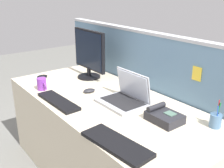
{
  "coord_description": "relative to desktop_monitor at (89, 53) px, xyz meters",
  "views": [
    {
      "loc": [
        1.54,
        -1.13,
        1.56
      ],
      "look_at": [
        0.0,
        0.05,
        0.85
      ],
      "focal_mm": 43.45,
      "sensor_mm": 36.0,
      "label": 1
    }
  ],
  "objects": [
    {
      "name": "desk_phone",
      "position": [
        1.04,
        -0.11,
        -0.2
      ],
      "size": [
        0.22,
        0.16,
        0.09
      ],
      "color": "#232328",
      "rests_on": "desk"
    },
    {
      "name": "computer_mouse_right_hand",
      "position": [
        0.33,
        -0.22,
        -0.22
      ],
      "size": [
        0.08,
        0.11,
        0.03
      ],
      "primitive_type": "ellipsoid",
      "rotation": [
        0.0,
        0.0,
        -0.21
      ],
      "color": "#232328",
      "rests_on": "desk"
    },
    {
      "name": "cubicle_divider",
      "position": [
        0.54,
        0.26,
        -0.36
      ],
      "size": [
        2.37,
        0.08,
        1.2
      ],
      "color": "#6084A3",
      "rests_on": "ground_plane"
    },
    {
      "name": "pen_cup",
      "position": [
        1.28,
        0.09,
        -0.19
      ],
      "size": [
        0.07,
        0.07,
        0.18
      ],
      "color": "#4C7093",
      "rests_on": "desk"
    },
    {
      "name": "desk",
      "position": [
        0.54,
        -0.2,
        -0.6
      ],
      "size": [
        1.92,
        0.84,
        0.73
      ],
      "primitive_type": "cube",
      "color": "beige",
      "rests_on": "ground_plane"
    },
    {
      "name": "computer_mouse_left_hand",
      "position": [
        -0.25,
        -0.37,
        -0.22
      ],
      "size": [
        0.07,
        0.11,
        0.03
      ],
      "primitive_type": "ellipsoid",
      "rotation": [
        0.0,
        0.0,
        -0.15
      ],
      "color": "black",
      "rests_on": "desk"
    },
    {
      "name": "tv_remote",
      "position": [
        0.48,
        0.12,
        -0.23
      ],
      "size": [
        0.13,
        0.17,
        0.02
      ],
      "primitive_type": "cube",
      "rotation": [
        0.0,
        0.0,
        -0.54
      ],
      "color": "black",
      "rests_on": "desk"
    },
    {
      "name": "laptop",
      "position": [
        0.67,
        -0.11,
        -0.18
      ],
      "size": [
        0.34,
        0.27,
        0.23
      ],
      "color": "#9EA0A8",
      "rests_on": "desk"
    },
    {
      "name": "coffee_mug",
      "position": [
        0.03,
        -0.5,
        -0.19
      ],
      "size": [
        0.12,
        0.08,
        0.1
      ],
      "color": "purple",
      "rests_on": "desk"
    },
    {
      "name": "keyboard_spare",
      "position": [
        1.07,
        -0.53,
        -0.22
      ],
      "size": [
        0.45,
        0.19,
        0.02
      ],
      "primitive_type": "cube",
      "rotation": [
        0.0,
        0.0,
        0.09
      ],
      "color": "black",
      "rests_on": "desk"
    },
    {
      "name": "desktop_monitor",
      "position": [
        0.0,
        0.0,
        0.0
      ],
      "size": [
        0.45,
        0.21,
        0.45
      ],
      "color": "black",
      "rests_on": "desk"
    },
    {
      "name": "keyboard_main",
      "position": [
        0.36,
        -0.51,
        -0.22
      ],
      "size": [
        0.45,
        0.14,
        0.02
      ],
      "primitive_type": "cube",
      "rotation": [
        0.0,
        0.0,
        0.03
      ],
      "color": "black",
      "rests_on": "desk"
    },
    {
      "name": "cell_phone_silver_slab",
      "position": [
        -0.17,
        -0.51,
        -0.23
      ],
      "size": [
        0.13,
        0.15,
        0.01
      ],
      "primitive_type": "cube",
      "rotation": [
        0.0,
        0.0,
        -0.53
      ],
      "color": "#B7BAC1",
      "rests_on": "desk"
    }
  ]
}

